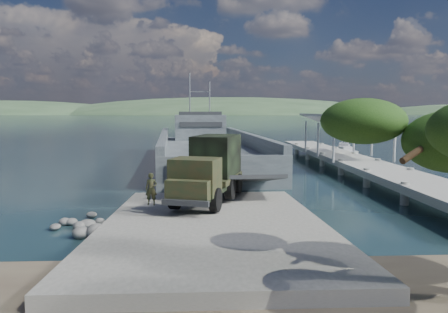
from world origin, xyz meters
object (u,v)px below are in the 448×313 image
military_truck (210,169)px  sailboat_far (344,148)px  pier (349,153)px  soldier (151,197)px  landing_craft (207,155)px  sailboat_near (342,152)px

military_truck → sailboat_far: bearing=78.6°
pier → soldier: (-16.04, -18.16, -0.30)m
landing_craft → military_truck: (0.03, -21.04, 1.38)m
military_truck → sailboat_near: bearing=76.7°
pier → sailboat_near: (3.94, 14.10, -1.25)m
soldier → sailboat_far: size_ratio=0.27×
sailboat_near → sailboat_far: (2.50, 7.02, -0.04)m
military_truck → sailboat_far: size_ratio=1.37×
pier → sailboat_near: size_ratio=6.72×
military_truck → soldier: 4.33m
soldier → sailboat_near: size_ratio=0.24×
sailboat_far → sailboat_near: bearing=-88.7°
pier → military_truck: bearing=-130.9°
pier → landing_craft: 14.41m
military_truck → sailboat_near: 33.89m
pier → sailboat_near: bearing=74.4°
landing_craft → sailboat_far: bearing=33.6°
pier → soldier: size_ratio=27.49×
pier → sailboat_far: size_ratio=7.48×
pier → sailboat_near: sailboat_near is taller
sailboat_near → pier: bearing=-114.9°
pier → military_truck: 20.03m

